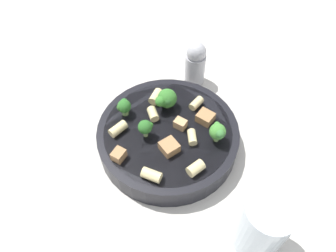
% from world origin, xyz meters
% --- Properties ---
extents(ground_plane, '(2.00, 2.00, 0.00)m').
position_xyz_m(ground_plane, '(0.00, 0.00, 0.00)').
color(ground_plane, beige).
extents(pasta_bowl, '(0.23, 0.23, 0.04)m').
position_xyz_m(pasta_bowl, '(0.00, 0.00, 0.02)').
color(pasta_bowl, black).
rests_on(pasta_bowl, ground_plane).
extents(broccoli_floret_0, '(0.03, 0.02, 0.03)m').
position_xyz_m(broccoli_floret_0, '(0.05, 0.06, 0.06)').
color(broccoli_floret_0, '#84AD60').
rests_on(broccoli_floret_0, pasta_bowl).
extents(broccoli_floret_1, '(0.03, 0.03, 0.03)m').
position_xyz_m(broccoli_floret_1, '(-0.04, -0.07, 0.06)').
color(broccoli_floret_1, '#93B766').
rests_on(broccoli_floret_1, pasta_bowl).
extents(broccoli_floret_2, '(0.03, 0.03, 0.04)m').
position_xyz_m(broccoli_floret_2, '(0.05, -0.01, 0.06)').
color(broccoli_floret_2, '#93B766').
rests_on(broccoli_floret_2, pasta_bowl).
extents(broccoli_floret_3, '(0.02, 0.02, 0.03)m').
position_xyz_m(broccoli_floret_3, '(0.00, 0.04, 0.06)').
color(broccoli_floret_3, '#9EC175').
rests_on(broccoli_floret_3, pasta_bowl).
extents(rigatoni_0, '(0.03, 0.03, 0.01)m').
position_xyz_m(rigatoni_0, '(0.03, -0.06, 0.05)').
color(rigatoni_0, beige).
rests_on(rigatoni_0, pasta_bowl).
extents(rigatoni_1, '(0.03, 0.03, 0.02)m').
position_xyz_m(rigatoni_1, '(0.02, 0.08, 0.05)').
color(rigatoni_1, beige).
rests_on(rigatoni_1, pasta_bowl).
extents(rigatoni_2, '(0.03, 0.03, 0.02)m').
position_xyz_m(rigatoni_2, '(0.07, -0.00, 0.05)').
color(rigatoni_2, beige).
rests_on(rigatoni_2, pasta_bowl).
extents(rigatoni_3, '(0.03, 0.02, 0.01)m').
position_xyz_m(rigatoni_3, '(-0.03, -0.03, 0.05)').
color(rigatoni_3, beige).
rests_on(rigatoni_3, pasta_bowl).
extents(rigatoni_4, '(0.02, 0.01, 0.01)m').
position_xyz_m(rigatoni_4, '(0.03, 0.02, 0.05)').
color(rigatoni_4, beige).
rests_on(rigatoni_4, pasta_bowl).
extents(rigatoni_5, '(0.03, 0.03, 0.02)m').
position_xyz_m(rigatoni_5, '(-0.08, 0.05, 0.05)').
color(rigatoni_5, beige).
rests_on(rigatoni_5, pasta_bowl).
extents(rigatoni_6, '(0.02, 0.03, 0.02)m').
position_xyz_m(rigatoni_6, '(-0.08, -0.02, 0.05)').
color(rigatoni_6, beige).
rests_on(rigatoni_6, pasta_bowl).
extents(chicken_chunk_0, '(0.03, 0.03, 0.02)m').
position_xyz_m(chicken_chunk_0, '(0.00, -0.06, 0.05)').
color(chicken_chunk_0, '#A87A4C').
rests_on(chicken_chunk_0, pasta_bowl).
extents(chicken_chunk_1, '(0.02, 0.02, 0.01)m').
position_xyz_m(chicken_chunk_1, '(0.00, -0.02, 0.05)').
color(chicken_chunk_1, tan).
rests_on(chicken_chunk_1, pasta_bowl).
extents(chicken_chunk_2, '(0.03, 0.03, 0.02)m').
position_xyz_m(chicken_chunk_2, '(-0.03, 0.09, 0.05)').
color(chicken_chunk_2, '#A87A4C').
rests_on(chicken_chunk_2, pasta_bowl).
extents(chicken_chunk_3, '(0.03, 0.03, 0.01)m').
position_xyz_m(chicken_chunk_3, '(-0.04, 0.01, 0.05)').
color(chicken_chunk_3, '#A87A4C').
rests_on(chicken_chunk_3, pasta_bowl).
extents(drinking_glass, '(0.06, 0.06, 0.11)m').
position_xyz_m(drinking_glass, '(-0.19, -0.07, 0.05)').
color(drinking_glass, silver).
rests_on(drinking_glass, ground_plane).
extents(pepper_shaker, '(0.04, 0.04, 0.09)m').
position_xyz_m(pepper_shaker, '(0.13, -0.10, 0.05)').
color(pepper_shaker, '#B2B2B7').
rests_on(pepper_shaker, ground_plane).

